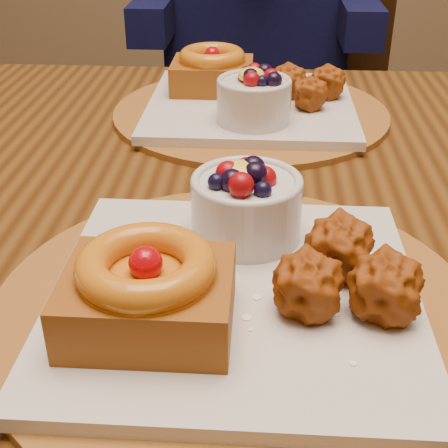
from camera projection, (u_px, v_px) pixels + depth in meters
The scene contains 4 objects.
dining_table at pixel (244, 245), 0.72m from camera, with size 1.60×0.90×0.76m.
place_setting_near at pixel (232, 275), 0.48m from camera, with size 0.38×0.38×0.09m.
place_setting_far at pixel (249, 98), 0.85m from camera, with size 0.38×0.38×0.09m.
chair_far at pixel (293, 100), 1.62m from camera, with size 0.53×0.53×0.95m.
Camera 1 is at (-0.02, -0.73, 1.06)m, focal length 50.00 mm.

